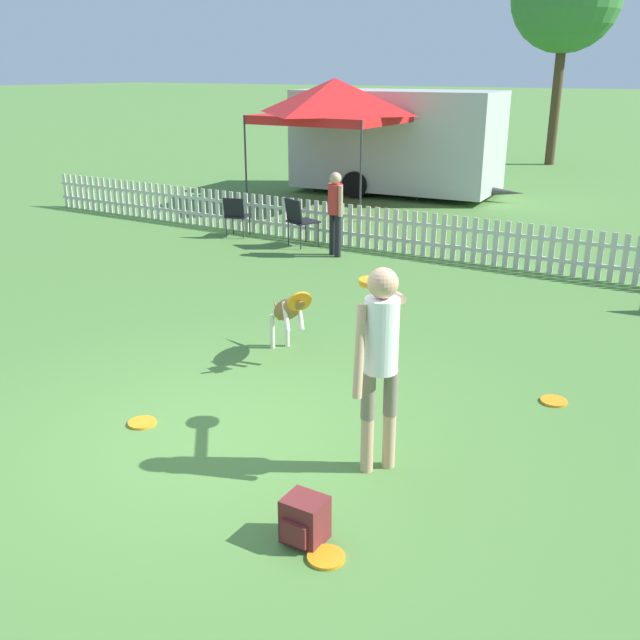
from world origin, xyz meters
The scene contains 13 objects.
ground_plane centered at (0.00, 0.00, 0.00)m, with size 240.00×240.00×0.00m, color #4C7A38.
handler_person centered at (1.48, 0.34, 1.11)m, with size 0.74×1.10×1.76m.
leaping_dog centered at (-0.48, 1.95, 0.59)m, with size 1.02×0.88×0.95m.
frisbee_near_handler centered at (2.48, 2.35, 0.01)m, with size 0.27×0.27×0.02m.
frisbee_near_dog centered at (1.74, -0.94, 0.01)m, with size 0.27×0.27×0.02m.
frisbee_midfield centered at (-0.77, -0.14, 0.01)m, with size 0.27×0.27×0.02m.
backpack_on_grass centered at (1.50, -0.84, 0.17)m, with size 0.29×0.29×0.34m.
picket_fence centered at (0.00, 7.18, 0.40)m, with size 20.96×0.04×0.79m.
folding_chair_blue_left centered at (-3.33, 6.64, 0.55)m, with size 0.63×0.65×0.91m.
folding_chair_green_right centered at (-4.83, 6.67, 0.48)m, with size 0.53×0.54×0.80m.
canopy_tent_main centered at (-4.97, 10.81, 2.46)m, with size 3.12×3.12×2.97m.
spectator_standing centered at (-2.40, 6.38, 0.89)m, with size 0.38×0.27×1.49m.
equipment_trailer centered at (-4.38, 13.08, 1.39)m, with size 6.14×2.66×2.65m.
Camera 1 is at (3.80, -4.46, 3.20)m, focal length 40.00 mm.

